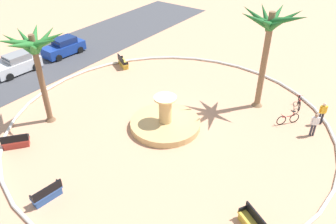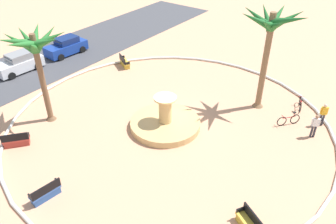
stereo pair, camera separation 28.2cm
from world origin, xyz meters
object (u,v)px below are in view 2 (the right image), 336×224
palm_tree_near_fountain (35,49)px  palm_tree_by_curb (270,32)px  bench_west (125,63)px  parked_car_leftmost (19,63)px  person_cyclist_helmet (315,125)px  bench_southeast (16,141)px  person_cyclist_photo (323,114)px  bicycle_by_lamppost (288,120)px  bench_east (46,193)px  bicycle_red_frame (300,104)px  fountain (165,123)px  parked_car_second (66,46)px

palm_tree_near_fountain → palm_tree_by_curb: (10.21, -10.85, 0.48)m
bench_west → parked_car_leftmost: size_ratio=0.40×
palm_tree_near_fountain → person_cyclist_helmet: palm_tree_near_fountain is taller
bench_southeast → person_cyclist_photo: 19.84m
bicycle_by_lamppost → parked_car_leftmost: 22.60m
palm_tree_near_fountain → bench_east: bearing=-128.6°
bench_southeast → bicycle_by_lamppost: 17.67m
bicycle_red_frame → bicycle_by_lamppost: bearing=-178.9°
fountain → person_cyclist_helmet: fountain is taller
fountain → person_cyclist_photo: bearing=-52.4°
bench_southeast → bicycle_red_frame: bearing=-40.6°
palm_tree_near_fountain → bicycle_red_frame: (11.74, -13.43, -4.84)m
palm_tree_by_curb → parked_car_second: palm_tree_by_curb is taller
palm_tree_near_fountain → bench_southeast: 5.80m
bicycle_red_frame → person_cyclist_helmet: bearing=-148.7°
person_cyclist_helmet → parked_car_second: 23.25m
bench_west → fountain: bearing=-121.6°
bicycle_red_frame → person_cyclist_photo: person_cyclist_photo is taller
fountain → bench_east: fountain is taller
fountain → bicycle_by_lamppost: (5.16, -6.52, 0.06)m
palm_tree_by_curb → person_cyclist_photo: bearing=-87.0°
fountain → parked_car_second: (3.99, 14.97, 0.45)m
person_cyclist_helmet → bicycle_red_frame: bearing=31.3°
palm_tree_by_curb → person_cyclist_photo: 6.50m
bicycle_red_frame → person_cyclist_helmet: size_ratio=0.99×
bicycle_by_lamppost → fountain: bearing=128.3°
person_cyclist_photo → parked_car_second: (-2.41, 23.30, -0.16)m
fountain → palm_tree_by_curb: 9.06m
bench_southeast → bench_east: bearing=-107.4°
palm_tree_by_curb → bench_east: bearing=161.3°
bench_southeast → parked_car_leftmost: size_ratio=0.38×
bicycle_by_lamppost → person_cyclist_helmet: (-0.39, -1.74, 0.55)m
palm_tree_by_curb → parked_car_second: (-2.17, 18.87, -4.92)m
palm_tree_near_fountain → fountain: bearing=-59.8°
fountain → bench_west: 10.08m
bicycle_by_lamppost → parked_car_second: size_ratio=0.34×
fountain → bench_east: bearing=172.7°
bench_west → person_cyclist_photo: 16.96m
palm_tree_near_fountain → parked_car_leftmost: palm_tree_near_fountain is taller
parked_car_second → bicycle_by_lamppost: bearing=-86.9°
palm_tree_by_curb → bench_southeast: (-13.26, 10.10, -5.35)m
palm_tree_by_curb → bench_east: (-14.85, 5.02, -5.35)m
person_cyclist_helmet → parked_car_leftmost: parked_car_leftmost is taller
parked_car_leftmost → parked_car_second: (4.90, -0.27, 0.00)m
fountain → bench_east: 8.76m
bench_west → bicycle_by_lamppost: size_ratio=1.18×
person_cyclist_helmet → fountain: bearing=120.0°
palm_tree_near_fountain → person_cyclist_photo: (10.44, -15.27, -4.28)m
bench_southeast → person_cyclist_photo: size_ratio=0.93×
bench_west → person_cyclist_photo: (1.11, -16.91, 0.59)m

